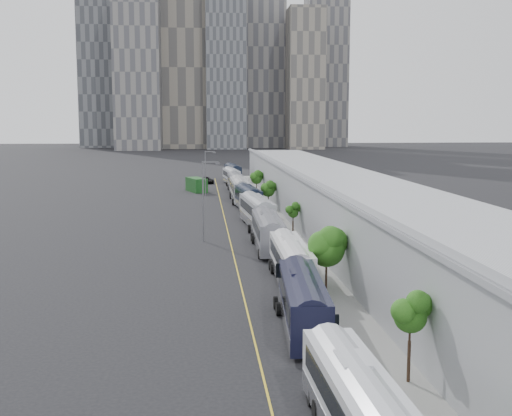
{
  "coord_description": "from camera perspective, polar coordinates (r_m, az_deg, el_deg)",
  "views": [
    {
      "loc": [
        -4.65,
        -20.28,
        13.5
      ],
      "look_at": [
        1.98,
        57.83,
        3.0
      ],
      "focal_mm": 45.0,
      "sensor_mm": 36.0,
      "label": 1
    }
  ],
  "objects": [
    {
      "name": "skyline",
      "position": [
        346.47,
        -4.67,
        13.8
      ],
      "size": [
        145.0,
        64.0,
        120.0
      ],
      "color": "slate",
      "rests_on": "ground"
    },
    {
      "name": "bus_5",
      "position": [
        99.14,
        -0.79,
        0.74
      ],
      "size": [
        3.77,
        13.29,
        3.83
      ],
      "rotation": [
        0.0,
        0.0,
        0.09
      ],
      "color": "black",
      "rests_on": "ground"
    },
    {
      "name": "tree_2",
      "position": [
        76.47,
        3.31,
        -0.3
      ],
      "size": [
        1.3,
        1.3,
        3.68
      ],
      "color": "black",
      "rests_on": "ground"
    },
    {
      "name": "tree_4",
      "position": [
        121.63,
        0.05,
        2.79
      ],
      "size": [
        2.17,
        2.17,
        4.34
      ],
      "color": "black",
      "rests_on": "ground"
    },
    {
      "name": "bus_4",
      "position": [
        83.46,
        0.07,
        -0.52
      ],
      "size": [
        3.72,
        13.71,
        3.96
      ],
      "rotation": [
        0.0,
        0.0,
        0.07
      ],
      "color": "#A4A7AE",
      "rests_on": "ground"
    },
    {
      "name": "tree_0",
      "position": [
        34.2,
        13.56,
        -8.99
      ],
      "size": [
        1.73,
        1.73,
        4.76
      ],
      "color": "black",
      "rests_on": "ground"
    },
    {
      "name": "tree_1",
      "position": [
        51.94,
        6.3,
        -3.14
      ],
      "size": [
        2.97,
        2.97,
        5.34
      ],
      "color": "black",
      "rests_on": "ground"
    },
    {
      "name": "tree_3",
      "position": [
        100.8,
        1.1,
        1.75
      ],
      "size": [
        2.07,
        2.07,
        4.24
      ],
      "color": "black",
      "rests_on": "ground"
    },
    {
      "name": "lane_line",
      "position": [
        76.54,
        -2.42,
        -2.53
      ],
      "size": [
        0.12,
        160.0,
        0.02
      ],
      "primitive_type": "cube",
      "color": "gold",
      "rests_on": "ground"
    },
    {
      "name": "sidewalk",
      "position": [
        77.68,
        5.35,
        -2.37
      ],
      "size": [
        10.0,
        170.0,
        0.12
      ],
      "primitive_type": "cube",
      "color": "gray",
      "rests_on": "ground"
    },
    {
      "name": "suv",
      "position": [
        143.15,
        -4.41,
        2.48
      ],
      "size": [
        3.62,
        5.53,
        1.42
      ],
      "primitive_type": "imported",
      "rotation": [
        0.0,
        0.0,
        0.27
      ],
      "color": "black",
      "rests_on": "ground"
    },
    {
      "name": "bus_8",
      "position": [
        140.75,
        -2.2,
        2.73
      ],
      "size": [
        3.45,
        12.17,
        3.51
      ],
      "rotation": [
        0.0,
        0.0,
        0.09
      ],
      "color": "silver",
      "rests_on": "ground"
    },
    {
      "name": "bus_9",
      "position": [
        151.8,
        -2.09,
        3.11
      ],
      "size": [
        3.62,
        12.65,
        3.65
      ],
      "rotation": [
        0.0,
        0.0,
        0.09
      ],
      "color": "black",
      "rests_on": "ground"
    },
    {
      "name": "depot",
      "position": [
        77.96,
        8.27,
        0.19
      ],
      "size": [
        12.45,
        160.4,
        7.2
      ],
      "color": "gray",
      "rests_on": "ground"
    },
    {
      "name": "bus_2",
      "position": [
        54.62,
        3.12,
        -5.05
      ],
      "size": [
        2.78,
        12.43,
        3.62
      ],
      "rotation": [
        0.0,
        0.0,
        -0.02
      ],
      "color": "white",
      "rests_on": "ground"
    },
    {
      "name": "street_lamp_near",
      "position": [
        72.84,
        -4.59,
        1.11
      ],
      "size": [
        2.04,
        0.22,
        9.13
      ],
      "color": "#59595E",
      "rests_on": "ground"
    },
    {
      "name": "bus_1",
      "position": [
        42.52,
        4.18,
        -8.74
      ],
      "size": [
        3.35,
        12.57,
        3.63
      ],
      "rotation": [
        0.0,
        0.0,
        -0.07
      ],
      "color": "black",
      "rests_on": "ground"
    },
    {
      "name": "shipping_container",
      "position": [
        125.98,
        -5.32,
        2.06
      ],
      "size": [
        4.43,
        6.95,
        2.7
      ],
      "primitive_type": "cube",
      "rotation": [
        0.0,
        0.0,
        0.33
      ],
      "color": "#144316",
      "rests_on": "ground"
    },
    {
      "name": "street_lamp_far",
      "position": [
        118.26,
        -4.43,
        3.39
      ],
      "size": [
        2.04,
        0.22,
        8.24
      ],
      "color": "#59595E",
      "rests_on": "ground"
    },
    {
      "name": "bus_3",
      "position": [
        68.47,
        1.05,
        -2.38
      ],
      "size": [
        2.89,
        13.01,
        3.79
      ],
      "rotation": [
        0.0,
        0.0,
        -0.02
      ],
      "color": "slate",
      "rests_on": "ground"
    },
    {
      "name": "bus_6",
      "position": [
        110.09,
        -1.46,
        1.48
      ],
      "size": [
        3.07,
        13.86,
        4.04
      ],
      "rotation": [
        0.0,
        0.0,
        0.01
      ],
      "color": "#BDBDBF",
      "rests_on": "ground"
    },
    {
      "name": "bus_7",
      "position": [
        125.25,
        -1.82,
        2.15
      ],
      "size": [
        2.82,
        12.63,
        3.68
      ],
      "rotation": [
        0.0,
        0.0,
        0.01
      ],
      "color": "gray",
      "rests_on": "ground"
    }
  ]
}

